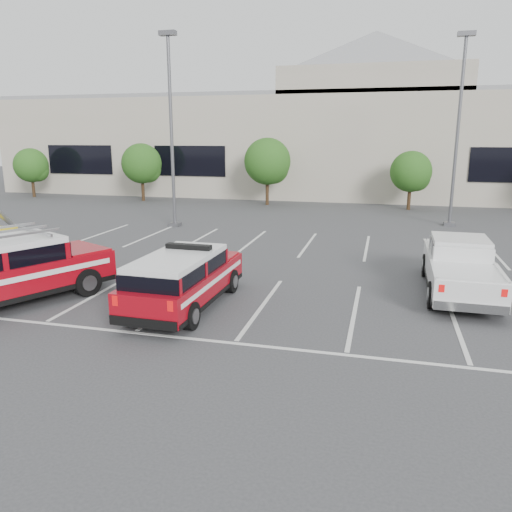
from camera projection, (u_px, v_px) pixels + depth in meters
The scene contains 12 objects.
ground at pixel (262, 306), 14.87m from camera, with size 120.00×120.00×0.00m, color #373739.
stall_markings at pixel (290, 268), 19.11m from camera, with size 23.00×15.00×0.01m, color silver.
convention_building at pixel (350, 139), 43.73m from camera, with size 60.00×16.99×13.20m.
tree_far_left at pixel (32, 167), 41.08m from camera, with size 2.77×2.77×3.99m.
tree_left at pixel (143, 165), 38.59m from camera, with size 3.07×3.07×4.42m.
tree_mid_left at pixel (269, 163), 36.11m from camera, with size 3.37×3.37×4.85m.
tree_mid_right at pixel (412, 173), 33.81m from camera, with size 2.77×2.77×3.99m.
light_pole_left at pixel (171, 131), 26.90m from camera, with size 0.90×0.60×10.24m.
light_pole_mid at pixel (458, 131), 27.03m from camera, with size 0.90×0.60×10.24m.
fire_chief_suv at pixel (184, 283), 14.59m from camera, with size 2.01×5.22×1.82m.
white_pickup at pixel (459, 272), 16.01m from camera, with size 2.06×5.68×1.73m.
ladder_suv at pixel (8, 275), 14.87m from camera, with size 4.55×6.10×2.25m.
Camera 1 is at (3.33, -13.71, 4.93)m, focal length 35.00 mm.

